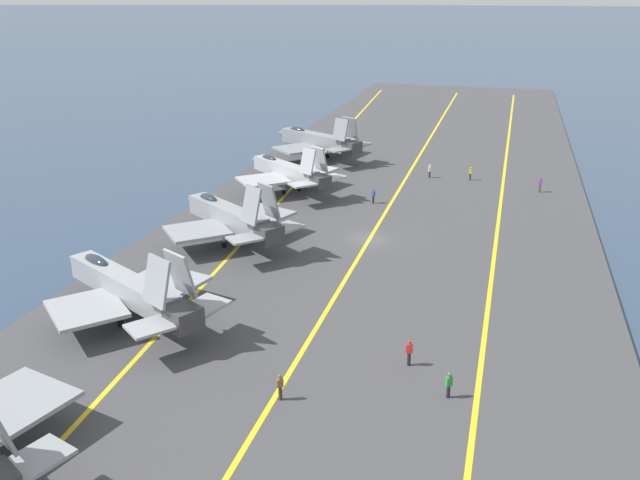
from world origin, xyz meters
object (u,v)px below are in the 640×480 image
object	(u,v)px
parked_jet_fourth	(287,171)
crew_blue_vest	(373,195)
crew_red_vest	(409,352)
parked_jet_third	(230,216)
crew_green_vest	(449,384)
parked_jet_fifth	(317,140)
crew_yellow_vest	(470,173)
crew_purple_vest	(540,184)
parked_jet_second	(126,287)
crew_brown_vest	(280,386)
crew_white_vest	(430,170)

from	to	relation	value
parked_jet_fourth	crew_blue_vest	world-z (taller)	parked_jet_fourth
crew_blue_vest	crew_red_vest	distance (m)	35.82
parked_jet_third	crew_red_vest	bearing A→B (deg)	-132.12
parked_jet_fourth	crew_green_vest	distance (m)	45.94
parked_jet_fifth	parked_jet_third	bearing A→B (deg)	-177.87
parked_jet_fourth	crew_yellow_vest	size ratio (longest dim) A/B	8.47
parked_jet_fifth	parked_jet_fourth	bearing A→B (deg)	-175.94
crew_purple_vest	parked_jet_second	bearing A→B (deg)	144.63
crew_yellow_vest	crew_brown_vest	distance (m)	54.47
crew_purple_vest	crew_yellow_vest	distance (m)	9.17
crew_green_vest	crew_white_vest	bearing A→B (deg)	8.12
crew_purple_vest	parked_jet_third	bearing A→B (deg)	131.60
crew_red_vest	crew_brown_vest	size ratio (longest dim) A/B	1.04
parked_jet_fifth	crew_red_vest	size ratio (longest dim) A/B	8.88
crew_blue_vest	crew_red_vest	world-z (taller)	crew_red_vest
crew_white_vest	crew_green_vest	distance (m)	51.28
parked_jet_second	crew_red_vest	size ratio (longest dim) A/B	9.30
parked_jet_third	crew_green_vest	bearing A→B (deg)	-132.82
parked_jet_third	crew_red_vest	distance (m)	27.29
crew_red_vest	crew_white_vest	bearing A→B (deg)	5.25
parked_jet_fourth	parked_jet_fifth	bearing A→B (deg)	4.06
parked_jet_fourth	crew_red_vest	distance (m)	41.83
crew_purple_vest	crew_green_vest	size ratio (longest dim) A/B	1.07
parked_jet_fifth	crew_white_vest	distance (m)	18.32
crew_green_vest	crew_brown_vest	size ratio (longest dim) A/B	0.99
crew_red_vest	crew_yellow_vest	bearing A→B (deg)	-0.98
parked_jet_fifth	crew_brown_vest	world-z (taller)	parked_jet_fifth
parked_jet_fourth	crew_green_vest	world-z (taller)	parked_jet_fourth
crew_brown_vest	parked_jet_third	bearing A→B (deg)	28.71
parked_jet_third	parked_jet_fifth	xyz separation A→B (m)	(35.60, 1.32, 0.04)
parked_jet_fifth	crew_purple_vest	size ratio (longest dim) A/B	8.72
crew_green_vest	crew_red_vest	bearing A→B (deg)	42.67
crew_white_vest	crew_green_vest	size ratio (longest dim) A/B	1.01
parked_jet_fifth	crew_yellow_vest	xyz separation A→B (m)	(-5.99, -22.35, -1.76)
parked_jet_fourth	crew_yellow_vest	bearing A→B (deg)	-61.77
parked_jet_second	crew_red_vest	world-z (taller)	parked_jet_second
parked_jet_second	crew_yellow_vest	xyz separation A→B (m)	(46.63, -22.18, -1.56)
crew_red_vest	parked_jet_fourth	bearing A→B (deg)	29.05
parked_jet_third	parked_jet_fourth	bearing A→B (deg)	0.29
parked_jet_second	parked_jet_third	xyz separation A→B (m)	(17.03, -1.16, 0.16)
parked_jet_fifth	crew_white_vest	size ratio (longest dim) A/B	9.21
parked_jet_second	parked_jet_third	bearing A→B (deg)	-3.88
parked_jet_fifth	crew_blue_vest	size ratio (longest dim) A/B	8.98
parked_jet_fifth	crew_blue_vest	xyz separation A→B (m)	(-19.27, -12.23, -1.72)
crew_purple_vest	crew_blue_vest	bearing A→B (deg)	118.00
parked_jet_fifth	crew_brown_vest	distance (m)	61.70
crew_white_vest	crew_green_vest	xyz separation A→B (m)	(-50.77, -7.24, -0.01)
parked_jet_fourth	crew_yellow_vest	world-z (taller)	parked_jet_fourth
crew_green_vest	crew_purple_vest	bearing A→B (deg)	-7.77
parked_jet_fifth	crew_white_vest	bearing A→B (deg)	-109.87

